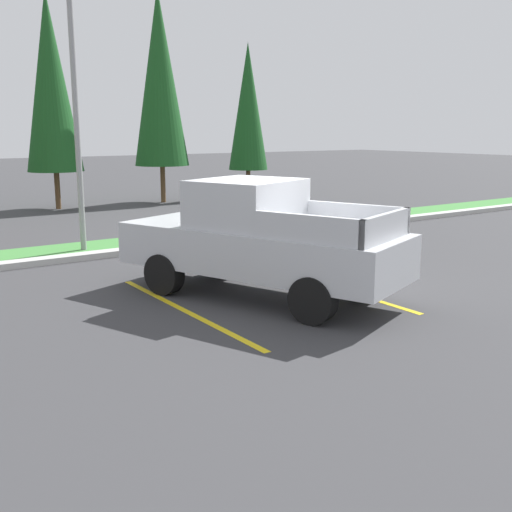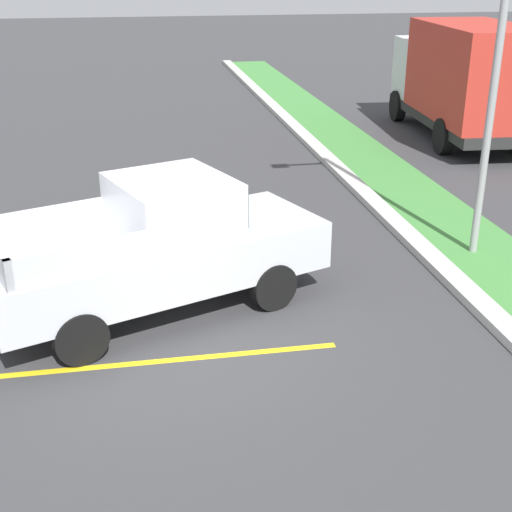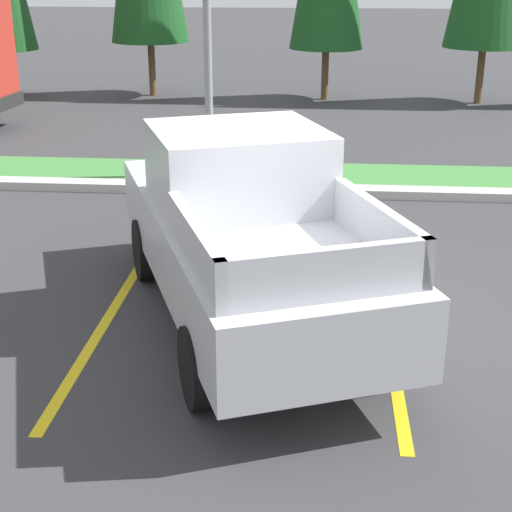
{
  "view_description": "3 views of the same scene",
  "coord_description": "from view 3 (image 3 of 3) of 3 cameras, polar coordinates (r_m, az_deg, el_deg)",
  "views": [
    {
      "loc": [
        -6.64,
        -8.78,
        2.96
      ],
      "look_at": [
        -0.73,
        -0.17,
        0.81
      ],
      "focal_mm": 43.05,
      "sensor_mm": 36.0,
      "label": 1
    },
    {
      "loc": [
        9.53,
        -0.27,
        5.13
      ],
      "look_at": [
        0.09,
        1.45,
        1.06
      ],
      "focal_mm": 49.69,
      "sensor_mm": 36.0,
      "label": 2
    },
    {
      "loc": [
        0.27,
        -7.66,
        3.75
      ],
      "look_at": [
        -0.38,
        -0.08,
        0.81
      ],
      "focal_mm": 53.93,
      "sensor_mm": 36.0,
      "label": 3
    }
  ],
  "objects": [
    {
      "name": "pickup_truck_main",
      "position": [
        8.24,
        -0.87,
        1.89
      ],
      "size": [
        3.66,
        5.55,
        2.1
      ],
      "color": "black",
      "rests_on": "ground"
    },
    {
      "name": "curb_strip",
      "position": [
        13.19,
        3.57,
        4.88
      ],
      "size": [
        56.0,
        0.4,
        0.15
      ],
      "primitive_type": "cube",
      "color": "#B2B2AD",
      "rests_on": "ground"
    },
    {
      "name": "ground_plane",
      "position": [
        8.54,
        2.62,
        -4.98
      ],
      "size": [
        120.0,
        120.0,
        0.0
      ],
      "primitive_type": "plane",
      "color": "#38383A"
    },
    {
      "name": "parking_line_near",
      "position": [
        8.87,
        -10.79,
        -4.3
      ],
      "size": [
        0.12,
        4.8,
        0.01
      ],
      "primitive_type": "cube",
      "color": "yellow",
      "rests_on": "ground"
    },
    {
      "name": "parking_line_far",
      "position": [
        8.59,
        9.64,
        -5.08
      ],
      "size": [
        0.12,
        4.8,
        0.01
      ],
      "primitive_type": "cube",
      "color": "yellow",
      "rests_on": "ground"
    },
    {
      "name": "grass_median",
      "position": [
        14.26,
        3.7,
        5.93
      ],
      "size": [
        56.0,
        1.8,
        0.06
      ],
      "primitive_type": "cube",
      "color": "#42843D",
      "rests_on": "ground"
    }
  ]
}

